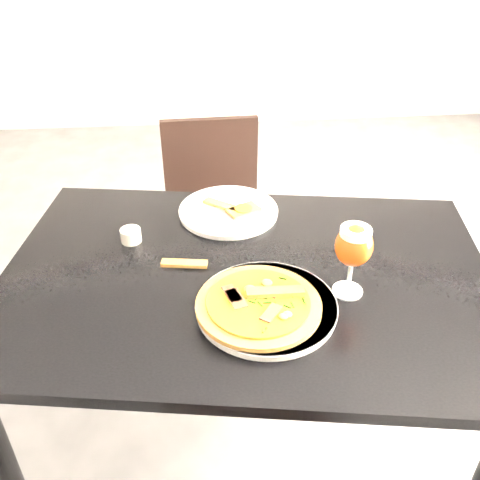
{
  "coord_description": "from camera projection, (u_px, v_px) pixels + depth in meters",
  "views": [
    {
      "loc": [
        -0.09,
        -0.9,
        1.55
      ],
      "look_at": [
        0.0,
        0.17,
        0.83
      ],
      "focal_mm": 40.0,
      "sensor_mm": 36.0,
      "label": 1
    }
  ],
  "objects": [
    {
      "name": "dining_table",
      "position": [
        246.0,
        301.0,
        1.36
      ],
      "size": [
        1.31,
        0.98,
        0.75
      ],
      "rotation": [
        0.0,
        0.0,
        -0.16
      ],
      "color": "black",
      "rests_on": "ground"
    },
    {
      "name": "chair_far",
      "position": [
        214.0,
        220.0,
        2.07
      ],
      "size": [
        0.39,
        0.39,
        0.82
      ],
      "rotation": [
        0.0,
        0.0,
        0.04
      ],
      "color": "black",
      "rests_on": "ground"
    },
    {
      "name": "plate_main",
      "position": [
        266.0,
        307.0,
        1.2
      ],
      "size": [
        0.41,
        0.41,
        0.02
      ],
      "primitive_type": "cylinder",
      "rotation": [
        0.0,
        0.0,
        -0.36
      ],
      "color": "white",
      "rests_on": "dining_table"
    },
    {
      "name": "beer_glass",
      "position": [
        354.0,
        246.0,
        1.18
      ],
      "size": [
        0.09,
        0.09,
        0.18
      ],
      "color": "silver",
      "rests_on": "dining_table"
    },
    {
      "name": "sauce_cup",
      "position": [
        131.0,
        235.0,
        1.42
      ],
      "size": [
        0.05,
        0.05,
        0.04
      ],
      "color": "beige",
      "rests_on": "dining_table"
    },
    {
      "name": "plate_second",
      "position": [
        228.0,
        211.0,
        1.54
      ],
      "size": [
        0.35,
        0.35,
        0.02
      ],
      "primitive_type": "cylinder",
      "rotation": [
        0.0,
        0.0,
        -0.28
      ],
      "color": "white",
      "rests_on": "dining_table"
    },
    {
      "name": "loose_crust",
      "position": [
        184.0,
        263.0,
        1.34
      ],
      "size": [
        0.12,
        0.04,
        0.01
      ],
      "primitive_type": "cube",
      "rotation": [
        0.0,
        0.0,
        -0.15
      ],
      "color": "olive",
      "rests_on": "dining_table"
    },
    {
      "name": "crust_scraps",
      "position": [
        236.0,
        208.0,
        1.53
      ],
      "size": [
        0.17,
        0.12,
        0.01
      ],
      "rotation": [
        0.0,
        0.0,
        -0.21
      ],
      "color": "olive",
      "rests_on": "plate_second"
    },
    {
      "name": "pizza",
      "position": [
        259.0,
        304.0,
        1.18
      ],
      "size": [
        0.28,
        0.28,
        0.03
      ],
      "rotation": [
        0.0,
        0.0,
        -0.33
      ],
      "color": "olive",
      "rests_on": "plate_main"
    }
  ]
}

